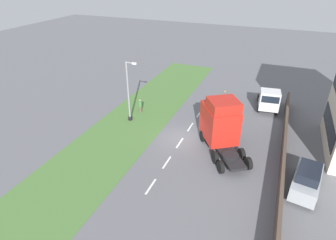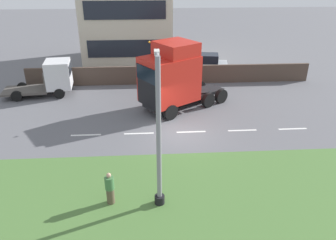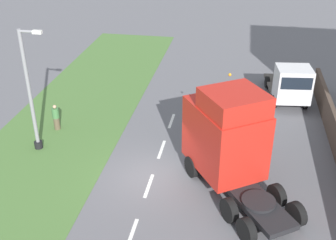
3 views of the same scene
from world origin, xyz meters
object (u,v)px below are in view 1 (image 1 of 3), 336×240
parked_car (307,180)px  flatbed_truck (269,100)px  lorry_cab (220,123)px  lamp_post (129,96)px  pedestrian (140,106)px

parked_car → flatbed_truck: bearing=116.0°
lorry_cab → lamp_post: 9.97m
lorry_cab → parked_car: size_ratio=1.48×
lorry_cab → parked_car: lorry_cab is taller
lamp_post → flatbed_truck: bearing=29.7°
lamp_post → pedestrian: lamp_post is taller
parked_car → lamp_post: lamp_post is taller
lorry_cab → flatbed_truck: bearing=34.9°
lamp_post → pedestrian: size_ratio=4.20×
parked_car → pedestrian: size_ratio=2.90×
pedestrian → parked_car: bearing=-21.7°
parked_car → lorry_cab: bearing=164.3°
flatbed_truck → parked_car: bearing=100.0°
flatbed_truck → parked_car: flatbed_truck is taller
flatbed_truck → pedestrian: bearing=16.0°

